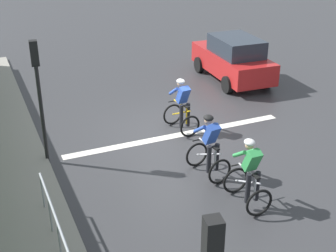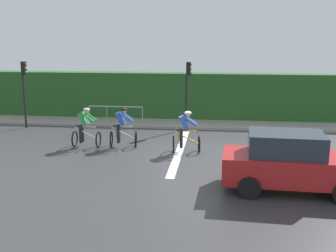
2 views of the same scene
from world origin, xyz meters
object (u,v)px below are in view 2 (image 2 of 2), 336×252
(cyclist_mid, at_px, (185,133))
(pedestrian_railing_kerbside, at_px, (116,111))
(cyclist_lead, at_px, (85,128))
(car_red, at_px, (291,162))
(traffic_light_far_junction, at_px, (24,84))
(traffic_light_near_crossing, at_px, (188,85))
(cyclist_second, at_px, (122,128))

(cyclist_mid, xyz_separation_m, pedestrian_railing_kerbside, (4.65, 4.00, -0.03))
(cyclist_lead, distance_m, car_red, 8.63)
(cyclist_mid, bearing_deg, traffic_light_far_junction, 66.95)
(cyclist_mid, height_order, car_red, car_red)
(traffic_light_near_crossing, height_order, pedestrian_railing_kerbside, traffic_light_near_crossing)
(pedestrian_railing_kerbside, bearing_deg, cyclist_second, -162.19)
(traffic_light_near_crossing, distance_m, traffic_light_far_junction, 8.11)
(cyclist_lead, relative_size, car_red, 0.40)
(car_red, bearing_deg, pedestrian_railing_kerbside, 41.24)
(traffic_light_far_junction, bearing_deg, traffic_light_near_crossing, -85.68)
(cyclist_second, bearing_deg, cyclist_mid, -100.20)
(car_red, bearing_deg, cyclist_mid, 41.89)
(cyclist_second, height_order, traffic_light_near_crossing, traffic_light_near_crossing)
(traffic_light_far_junction, bearing_deg, cyclist_second, -118.40)
(car_red, xyz_separation_m, traffic_light_near_crossing, (7.97, 3.66, 1.35))
(cyclist_mid, distance_m, car_red, 5.12)
(cyclist_lead, height_order, car_red, car_red)
(cyclist_second, distance_m, cyclist_mid, 2.70)
(cyclist_second, xyz_separation_m, cyclist_mid, (-0.48, -2.66, 0.00))
(car_red, distance_m, traffic_light_far_junction, 13.93)
(cyclist_second, xyz_separation_m, traffic_light_far_junction, (3.07, 5.67, 1.43))
(cyclist_mid, xyz_separation_m, car_red, (-3.81, -3.42, 0.08))
(car_red, bearing_deg, traffic_light_near_crossing, 24.66)
(cyclist_lead, bearing_deg, traffic_light_far_junction, 51.71)
(cyclist_mid, height_order, traffic_light_near_crossing, traffic_light_near_crossing)
(cyclist_second, relative_size, traffic_light_near_crossing, 0.50)
(car_red, bearing_deg, cyclist_lead, 61.76)
(cyclist_lead, height_order, traffic_light_far_junction, traffic_light_far_junction)
(pedestrian_railing_kerbside, bearing_deg, traffic_light_near_crossing, -97.50)
(cyclist_mid, bearing_deg, car_red, -138.11)
(traffic_light_far_junction, bearing_deg, pedestrian_railing_kerbside, -75.67)
(cyclist_lead, height_order, cyclist_second, same)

